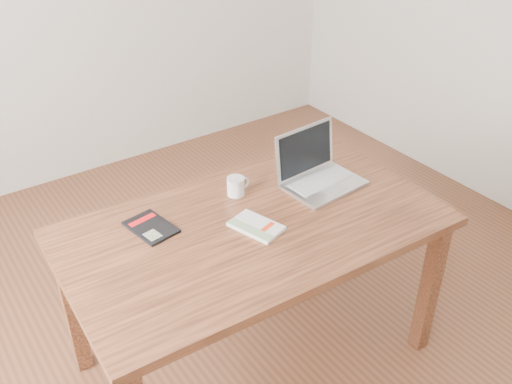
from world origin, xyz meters
TOP-DOWN VIEW (x-y plane):
  - room at (-0.07, 0.00)m, footprint 4.04×4.04m
  - desk at (-0.06, -0.11)m, footprint 1.55×0.93m
  - white_guidebook at (-0.07, -0.14)m, footprint 0.18×0.23m
  - black_guidebook at (-0.41, 0.10)m, footprint 0.17×0.23m
  - laptop at (0.36, -0.00)m, footprint 0.35×0.29m
  - coffee_mug at (0.01, 0.12)m, footprint 0.11×0.08m

SIDE VIEW (x-z plane):
  - desk at x=-0.06m, z-range 0.29..1.04m
  - black_guidebook at x=-0.41m, z-range 0.75..0.76m
  - white_guidebook at x=-0.07m, z-range 0.75..0.77m
  - coffee_mug at x=0.01m, z-range 0.75..0.83m
  - laptop at x=0.36m, z-range 0.68..0.92m
  - room at x=-0.07m, z-range 0.01..2.71m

